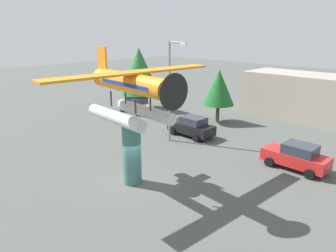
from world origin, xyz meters
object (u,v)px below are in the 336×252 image
object	(u,v)px
car_near_white	(136,105)
storefront_building	(299,96)
display_pedestal	(132,152)
car_far_red	(296,156)
floatplane_monument	(131,92)
tree_west	(139,71)
car_mid_black	(192,126)
streetlight_primary	(171,85)
tree_east	(219,87)

from	to	relation	value
car_near_white	storefront_building	size ratio (longest dim) A/B	0.39
display_pedestal	car_far_red	xyz separation A→B (m)	(6.05, 8.94, -1.08)
display_pedestal	floatplane_monument	bearing A→B (deg)	-3.32
tree_west	display_pedestal	bearing A→B (deg)	-41.28
car_far_red	car_mid_black	bearing A→B (deg)	-1.49
streetlight_primary	storefront_building	size ratio (longest dim) A/B	0.75
car_near_white	tree_west	xyz separation A→B (m)	(-0.85, 1.31, 3.57)
car_mid_black	storefront_building	xyz separation A→B (m)	(3.70, 12.81, 1.42)
car_near_white	floatplane_monument	bearing A→B (deg)	140.39
car_near_white	storefront_building	world-z (taller)	storefront_building
floatplane_monument	car_near_white	distance (m)	17.94
car_near_white	tree_east	world-z (taller)	tree_east
floatplane_monument	car_near_white	xyz separation A→B (m)	(-13.34, 11.04, -4.71)
car_near_white	streetlight_primary	bearing A→B (deg)	157.06
streetlight_primary	car_far_red	bearing A→B (deg)	11.26
floatplane_monument	car_far_red	bearing A→B (deg)	59.85
floatplane_monument	car_near_white	world-z (taller)	floatplane_monument
car_near_white	tree_west	size ratio (longest dim) A/B	0.60
streetlight_primary	tree_west	size ratio (longest dim) A/B	1.15
car_far_red	tree_east	distance (m)	12.12
streetlight_primary	tree_east	world-z (taller)	streetlight_primary
floatplane_monument	storefront_building	size ratio (longest dim) A/B	0.96
car_near_white	tree_west	bearing A→B (deg)	-57.01
display_pedestal	tree_west	distance (m)	18.87
tree_east	floatplane_monument	bearing A→B (deg)	-72.36
streetlight_primary	car_mid_black	bearing A→B (deg)	80.81
display_pedestal	car_far_red	bearing A→B (deg)	55.93
display_pedestal	storefront_building	size ratio (longest dim) A/B	0.36
display_pedestal	tree_west	size ratio (longest dim) A/B	0.56
display_pedestal	car_near_white	xyz separation A→B (m)	(-13.21, 11.03, -1.08)
car_far_red	streetlight_primary	bearing A→B (deg)	11.26
display_pedestal	car_far_red	distance (m)	10.85
storefront_building	tree_east	xyz separation A→B (m)	(-4.81, -7.60, 1.20)
car_near_white	car_far_red	size ratio (longest dim) A/B	1.00
car_mid_black	display_pedestal	bearing A→B (deg)	109.98
car_mid_black	tree_east	bearing A→B (deg)	-77.97
display_pedestal	car_mid_black	world-z (taller)	display_pedestal
car_near_white	car_mid_black	distance (m)	10.04
tree_east	streetlight_primary	bearing A→B (deg)	-84.16
streetlight_primary	tree_west	distance (m)	11.66
car_near_white	car_far_red	bearing A→B (deg)	173.81
display_pedestal	tree_west	xyz separation A→B (m)	(-14.06, 12.34, 2.49)
tree_east	car_near_white	bearing A→B (deg)	-158.98
storefront_building	tree_east	size ratio (longest dim) A/B	2.06
tree_west	tree_east	size ratio (longest dim) A/B	1.34
display_pedestal	tree_east	world-z (taller)	tree_east
display_pedestal	car_far_red	world-z (taller)	display_pedestal
display_pedestal	tree_east	size ratio (longest dim) A/B	0.75
car_near_white	streetlight_primary	world-z (taller)	streetlight_primary
car_mid_black	tree_west	xyz separation A→B (m)	(-10.72, 3.15, 3.57)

